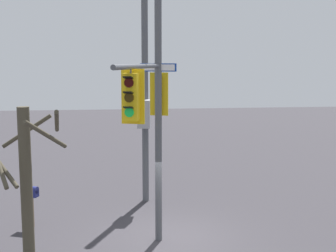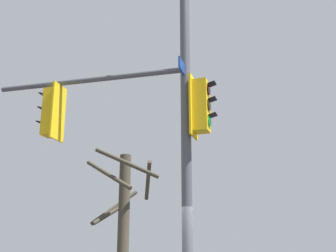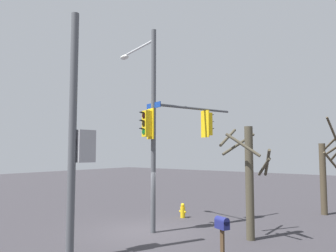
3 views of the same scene
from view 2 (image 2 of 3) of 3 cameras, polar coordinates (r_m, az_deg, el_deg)
The scene contains 2 objects.
main_signal_pole_assembly at distance 9.03m, azimuth -2.19°, elevation 4.42°, with size 4.39×4.93×8.69m.
bare_tree_across_street at distance 12.09m, azimuth -5.98°, elevation -12.87°, with size 2.07×2.04×4.35m.
Camera 2 is at (8.00, -0.84, 1.60)m, focal length 45.93 mm.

